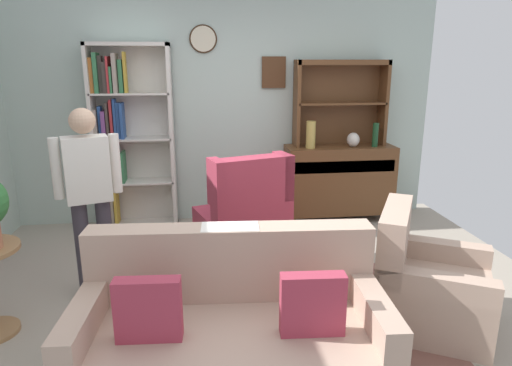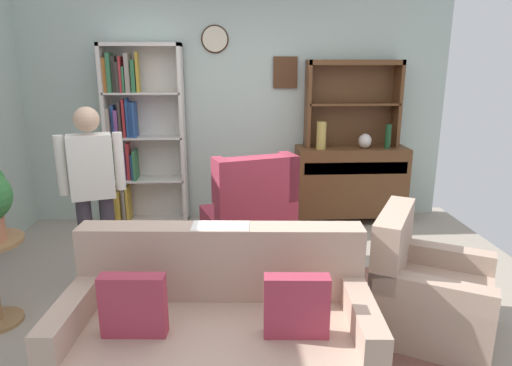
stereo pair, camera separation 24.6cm
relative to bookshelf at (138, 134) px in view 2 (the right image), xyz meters
name	(u,v)px [view 2 (the right image)]	position (x,y,z in m)	size (l,w,h in m)	color
ground_plane	(245,302)	(1.18, -1.94, -1.10)	(5.40, 4.60, 0.02)	#9E9384
wall_back	(239,104)	(1.18, 0.19, 0.32)	(5.00, 0.09, 2.80)	#ADC1B7
area_rug	(273,320)	(1.38, -2.24, -1.08)	(2.34, 1.72, 0.01)	brown
bookshelf	(138,134)	(0.00, 0.00, 0.00)	(0.90, 0.30, 2.10)	silver
sideboard	(350,181)	(2.51, -0.08, -0.58)	(1.30, 0.45, 0.92)	brown
sideboard_hutch	(353,92)	(2.51, 0.03, 0.47)	(1.10, 0.26, 1.00)	brown
vase_tall	(321,135)	(2.12, -0.16, -0.01)	(0.11, 0.11, 0.32)	tan
vase_round	(365,141)	(2.64, -0.15, -0.08)	(0.15, 0.15, 0.17)	beige
bottle_wine	(388,136)	(2.90, -0.17, -0.02)	(0.07, 0.07, 0.28)	#194223
couch_floral	(219,333)	(0.99, -2.85, -0.77)	(1.85, 0.97, 0.90)	tan
armchair_floral	(425,294)	(2.46, -2.41, -0.80)	(1.04, 1.03, 0.88)	tan
wingback_chair	(249,219)	(1.25, -1.01, -0.70)	(0.99, 1.00, 1.05)	#A33347
person_reading	(93,187)	(-0.05, -1.63, -0.18)	(0.52, 0.29, 1.56)	#38333D
coffee_table	(212,267)	(0.91, -2.02, -0.73)	(0.80, 0.50, 0.42)	brown
book_stack	(197,257)	(0.80, -2.06, -0.63)	(0.19, 0.12, 0.07)	#284C8C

